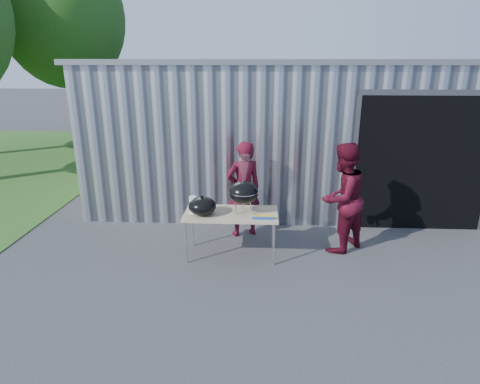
# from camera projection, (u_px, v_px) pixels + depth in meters

# --- Properties ---
(ground) EXTENTS (80.00, 80.00, 0.00)m
(ground) POSITION_uv_depth(u_px,v_px,m) (237.00, 266.00, 6.29)
(ground) COLOR #39393B
(building) EXTENTS (8.20, 6.20, 3.10)m
(building) POSITION_uv_depth(u_px,v_px,m) (284.00, 124.00, 10.12)
(building) COLOR silver
(building) RESTS_ON ground
(tree_far) EXTENTS (4.14, 4.14, 6.86)m
(tree_far) POSITION_uv_depth(u_px,v_px,m) (63.00, 18.00, 13.74)
(tree_far) COLOR #442D19
(tree_far) RESTS_ON ground
(folding_table) EXTENTS (1.50, 0.75, 0.75)m
(folding_table) POSITION_uv_depth(u_px,v_px,m) (231.00, 215.00, 6.45)
(folding_table) COLOR tan
(folding_table) RESTS_ON ground
(kettle_grill) EXTENTS (0.49, 0.49, 0.95)m
(kettle_grill) POSITION_uv_depth(u_px,v_px,m) (243.00, 188.00, 6.31)
(kettle_grill) COLOR black
(kettle_grill) RESTS_ON folding_table
(grill_lid) EXTENTS (0.44, 0.44, 0.32)m
(grill_lid) POSITION_uv_depth(u_px,v_px,m) (202.00, 206.00, 6.32)
(grill_lid) COLOR black
(grill_lid) RESTS_ON folding_table
(paper_towels) EXTENTS (0.12, 0.12, 0.28)m
(paper_towels) POSITION_uv_depth(u_px,v_px,m) (193.00, 205.00, 6.38)
(paper_towels) COLOR white
(paper_towels) RESTS_ON folding_table
(white_tub) EXTENTS (0.20, 0.15, 0.10)m
(white_tub) POSITION_uv_depth(u_px,v_px,m) (199.00, 205.00, 6.63)
(white_tub) COLOR white
(white_tub) RESTS_ON folding_table
(foil_box) EXTENTS (0.32, 0.05, 0.06)m
(foil_box) POSITION_uv_depth(u_px,v_px,m) (263.00, 217.00, 6.17)
(foil_box) COLOR #1A46AE
(foil_box) RESTS_ON folding_table
(person_cook) EXTENTS (0.75, 0.63, 1.75)m
(person_cook) POSITION_uv_depth(u_px,v_px,m) (244.00, 189.00, 7.20)
(person_cook) COLOR #4D0B1B
(person_cook) RESTS_ON ground
(person_bystander) EXTENTS (1.13, 1.12, 1.85)m
(person_bystander) POSITION_uv_depth(u_px,v_px,m) (342.00, 198.00, 6.60)
(person_bystander) COLOR #4D0B1B
(person_bystander) RESTS_ON ground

